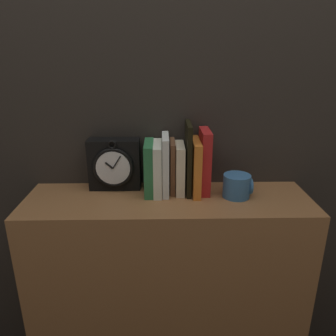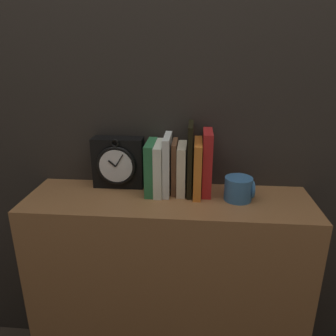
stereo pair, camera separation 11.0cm
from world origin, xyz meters
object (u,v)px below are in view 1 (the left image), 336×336
(book_slot1_white, at_px, (158,168))
(mug, at_px, (237,186))
(book_slot3_brown, at_px, (172,166))
(book_slot4_cream, at_px, (180,168))
(book_slot2_white, at_px, (165,164))
(clock, at_px, (114,164))
(book_slot0_green, at_px, (149,168))
(book_slot5_black, at_px, (188,158))
(book_slot7_red, at_px, (205,161))
(book_slot6_orange, at_px, (196,167))

(book_slot1_white, height_order, mug, book_slot1_white)
(book_slot3_brown, height_order, book_slot4_cream, book_slot3_brown)
(book_slot2_white, bearing_deg, book_slot3_brown, 27.15)
(clock, height_order, book_slot3_brown, clock)
(book_slot0_green, height_order, mug, book_slot0_green)
(book_slot5_black, bearing_deg, book_slot7_red, 3.94)
(book_slot4_cream, distance_m, book_slot7_red, 0.09)
(book_slot7_red, bearing_deg, book_slot0_green, -177.90)
(book_slot1_white, xyz_separation_m, book_slot7_red, (0.17, 0.01, 0.02))
(book_slot6_orange, height_order, mug, book_slot6_orange)
(book_slot2_white, height_order, book_slot6_orange, book_slot2_white)
(book_slot2_white, bearing_deg, mug, -11.38)
(book_slot6_orange, xyz_separation_m, book_slot7_red, (0.03, 0.01, 0.02))
(clock, relative_size, book_slot2_white, 0.93)
(book_slot2_white, distance_m, book_slot5_black, 0.08)
(book_slot3_brown, height_order, mug, book_slot3_brown)
(clock, distance_m, mug, 0.45)
(clock, distance_m, book_slot3_brown, 0.21)
(book_slot0_green, relative_size, book_slot5_black, 0.73)
(clock, relative_size, book_slot3_brown, 1.05)
(book_slot1_white, relative_size, book_slot5_black, 0.72)
(book_slot1_white, relative_size, book_slot6_orange, 0.94)
(book_slot3_brown, xyz_separation_m, book_slot4_cream, (0.03, -0.01, -0.01))
(book_slot1_white, height_order, book_slot3_brown, book_slot3_brown)
(book_slot3_brown, distance_m, book_slot6_orange, 0.08)
(book_slot5_black, height_order, book_slot6_orange, book_slot5_black)
(clock, bearing_deg, book_slot3_brown, -5.51)
(book_slot1_white, distance_m, book_slot3_brown, 0.06)
(book_slot4_cream, xyz_separation_m, mug, (0.20, -0.06, -0.05))
(book_slot3_brown, relative_size, book_slot7_red, 0.82)
(book_slot6_orange, bearing_deg, book_slot2_white, 176.73)
(book_slot6_orange, bearing_deg, mug, -17.20)
(book_slot4_cream, xyz_separation_m, book_slot5_black, (0.03, -0.00, 0.04))
(book_slot4_cream, bearing_deg, book_slot7_red, 0.30)
(book_slot3_brown, distance_m, book_slot7_red, 0.12)
(book_slot3_brown, bearing_deg, mug, -15.71)
(clock, xyz_separation_m, book_slot0_green, (0.13, -0.03, -0.00))
(book_slot2_white, distance_m, book_slot6_orange, 0.11)
(book_slot3_brown, height_order, book_slot7_red, book_slot7_red)
(book_slot3_brown, bearing_deg, book_slot2_white, -152.85)
(book_slot5_black, bearing_deg, book_slot1_white, -177.16)
(book_slot1_white, distance_m, book_slot7_red, 0.17)
(book_slot5_black, distance_m, mug, 0.20)
(book_slot3_brown, bearing_deg, book_slot1_white, -163.04)
(book_slot1_white, xyz_separation_m, book_slot2_white, (0.03, 0.00, 0.01))
(book_slot2_white, relative_size, book_slot3_brown, 1.12)
(book_slot7_red, bearing_deg, mug, -27.12)
(book_slot3_brown, xyz_separation_m, book_slot6_orange, (0.08, -0.02, 0.00))
(book_slot0_green, height_order, book_slot6_orange, book_slot6_orange)
(book_slot0_green, relative_size, book_slot6_orange, 0.96)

